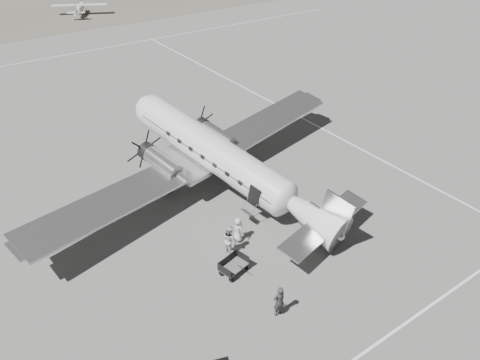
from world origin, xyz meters
name	(u,v)px	position (x,y,z in m)	size (l,w,h in m)	color
ground	(247,196)	(0.00, 0.00, 0.00)	(260.00, 260.00, 0.00)	slate
taxi_line_near	(406,323)	(0.00, -14.00, 0.01)	(60.00, 0.15, 0.01)	white
taxi_line_right	(362,150)	(12.00, 0.00, 0.01)	(0.15, 80.00, 0.01)	white
taxi_line_horizon	(69,54)	(0.00, 40.00, 0.01)	(90.00, 0.15, 0.01)	white
dc3_airliner	(224,161)	(-1.16, 1.26, 2.72)	(28.52, 19.79, 5.43)	#ABABAD
light_plane_right	(80,9)	(8.44, 59.96, 0.96)	(9.22, 7.48, 1.91)	silver
baggage_cart_near	(234,266)	(-5.21, -5.86, 0.49)	(1.72, 1.21, 0.97)	#545454
ground_crew	(279,301)	(-5.04, -9.76, 0.95)	(0.70, 0.46, 1.91)	#2C2C2C
ramp_agent	(230,240)	(-4.39, -4.27, 0.98)	(0.96, 0.75, 1.97)	silver
passenger	(238,230)	(-3.35, -3.64, 0.85)	(0.83, 0.54, 1.69)	#B7B7B4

